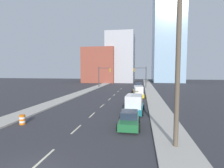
{
  "coord_description": "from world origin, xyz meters",
  "views": [
    {
      "loc": [
        5.75,
        -7.38,
        5.31
      ],
      "look_at": [
        -0.86,
        31.94,
        2.2
      ],
      "focal_mm": 28.0,
      "sensor_mm": 36.0,
      "label": 1
    }
  ],
  "objects_px": {
    "sedan_tan": "(137,90)",
    "sedan_maroon": "(139,84)",
    "utility_pole_right_near": "(178,66)",
    "sedan_silver": "(138,86)",
    "traffic_signal_left": "(102,74)",
    "traffic_signal_right": "(142,74)",
    "box_truck_yellow": "(138,92)",
    "sedan_green": "(129,120)",
    "sedan_navy": "(138,87)",
    "box_truck_teal": "(134,104)",
    "sedan_brown": "(134,100)",
    "traffic_barrel": "(22,120)"
  },
  "relations": [
    {
      "from": "traffic_barrel",
      "to": "sedan_navy",
      "type": "xyz_separation_m",
      "value": [
        10.61,
        32.76,
        0.19
      ]
    },
    {
      "from": "utility_pole_right_near",
      "to": "sedan_green",
      "type": "xyz_separation_m",
      "value": [
        -3.43,
        4.1,
        -4.94
      ]
    },
    {
      "from": "utility_pole_right_near",
      "to": "sedan_green",
      "type": "distance_m",
      "value": 7.28
    },
    {
      "from": "sedan_green",
      "to": "sedan_navy",
      "type": "bearing_deg",
      "value": 89.12
    },
    {
      "from": "traffic_signal_left",
      "to": "sedan_maroon",
      "type": "relative_size",
      "value": 1.5
    },
    {
      "from": "traffic_barrel",
      "to": "sedan_silver",
      "type": "height_order",
      "value": "sedan_silver"
    },
    {
      "from": "sedan_silver",
      "to": "box_truck_yellow",
      "type": "bearing_deg",
      "value": -87.8
    },
    {
      "from": "sedan_maroon",
      "to": "sedan_brown",
      "type": "bearing_deg",
      "value": -89.15
    },
    {
      "from": "box_truck_yellow",
      "to": "sedan_navy",
      "type": "distance_m",
      "value": 12.83
    },
    {
      "from": "traffic_signal_left",
      "to": "utility_pole_right_near",
      "type": "xyz_separation_m",
      "value": [
        14.5,
        -41.25,
        1.49
      ]
    },
    {
      "from": "utility_pole_right_near",
      "to": "sedan_silver",
      "type": "bearing_deg",
      "value": 94.52
    },
    {
      "from": "traffic_signal_left",
      "to": "box_truck_yellow",
      "type": "height_order",
      "value": "traffic_signal_left"
    },
    {
      "from": "sedan_green",
      "to": "sedan_silver",
      "type": "xyz_separation_m",
      "value": [
        0.17,
        37.11,
        -0.01
      ]
    },
    {
      "from": "sedan_green",
      "to": "box_truck_yellow",
      "type": "xyz_separation_m",
      "value": [
        0.54,
        18.9,
        0.35
      ]
    },
    {
      "from": "utility_pole_right_near",
      "to": "sedan_silver",
      "type": "height_order",
      "value": "utility_pole_right_near"
    },
    {
      "from": "traffic_signal_right",
      "to": "sedan_tan",
      "type": "xyz_separation_m",
      "value": [
        -1.4,
        -10.97,
        -3.48
      ]
    },
    {
      "from": "sedan_tan",
      "to": "sedan_maroon",
      "type": "xyz_separation_m",
      "value": [
        0.3,
        16.19,
        -0.01
      ]
    },
    {
      "from": "traffic_signal_left",
      "to": "traffic_signal_right",
      "type": "bearing_deg",
      "value": 0.0
    },
    {
      "from": "sedan_brown",
      "to": "sedan_navy",
      "type": "xyz_separation_m",
      "value": [
        0.18,
        20.05,
        0.03
      ]
    },
    {
      "from": "traffic_signal_right",
      "to": "traffic_barrel",
      "type": "relative_size",
      "value": 6.79
    },
    {
      "from": "utility_pole_right_near",
      "to": "sedan_green",
      "type": "bearing_deg",
      "value": 129.9
    },
    {
      "from": "sedan_brown",
      "to": "sedan_navy",
      "type": "relative_size",
      "value": 1.07
    },
    {
      "from": "traffic_signal_left",
      "to": "traffic_signal_right",
      "type": "distance_m",
      "value": 12.47
    },
    {
      "from": "utility_pole_right_near",
      "to": "sedan_tan",
      "type": "relative_size",
      "value": 2.59
    },
    {
      "from": "box_truck_teal",
      "to": "sedan_silver",
      "type": "bearing_deg",
      "value": 92.83
    },
    {
      "from": "sedan_green",
      "to": "sedan_tan",
      "type": "bearing_deg",
      "value": 89.4
    },
    {
      "from": "sedan_green",
      "to": "sedan_navy",
      "type": "height_order",
      "value": "sedan_green"
    },
    {
      "from": "sedan_tan",
      "to": "sedan_navy",
      "type": "xyz_separation_m",
      "value": [
        0.16,
        5.54,
        0.02
      ]
    },
    {
      "from": "traffic_barrel",
      "to": "traffic_signal_left",
      "type": "bearing_deg",
      "value": 90.93
    },
    {
      "from": "sedan_tan",
      "to": "sedan_silver",
      "type": "xyz_separation_m",
      "value": [
        0.16,
        10.92,
        0.03
      ]
    },
    {
      "from": "sedan_tan",
      "to": "sedan_navy",
      "type": "distance_m",
      "value": 5.54
    },
    {
      "from": "traffic_signal_right",
      "to": "box_truck_yellow",
      "type": "xyz_separation_m",
      "value": [
        -0.87,
        -18.25,
        -3.1
      ]
    },
    {
      "from": "sedan_green",
      "to": "sedan_maroon",
      "type": "distance_m",
      "value": 42.38
    },
    {
      "from": "traffic_signal_right",
      "to": "sedan_silver",
      "type": "distance_m",
      "value": 3.67
    },
    {
      "from": "traffic_signal_right",
      "to": "sedan_tan",
      "type": "bearing_deg",
      "value": -97.28
    },
    {
      "from": "box_truck_yellow",
      "to": "sedan_green",
      "type": "bearing_deg",
      "value": -93.8
    },
    {
      "from": "sedan_brown",
      "to": "sedan_maroon",
      "type": "distance_m",
      "value": 30.71
    },
    {
      "from": "sedan_tan",
      "to": "sedan_maroon",
      "type": "relative_size",
      "value": 0.99
    },
    {
      "from": "utility_pole_right_near",
      "to": "sedan_tan",
      "type": "xyz_separation_m",
      "value": [
        -3.42,
        30.29,
        -4.98
      ]
    },
    {
      "from": "sedan_tan",
      "to": "sedan_maroon",
      "type": "height_order",
      "value": "sedan_tan"
    },
    {
      "from": "sedan_maroon",
      "to": "traffic_signal_right",
      "type": "bearing_deg",
      "value": -76.62
    },
    {
      "from": "sedan_brown",
      "to": "sedan_tan",
      "type": "bearing_deg",
      "value": 87.44
    },
    {
      "from": "traffic_signal_right",
      "to": "sedan_navy",
      "type": "relative_size",
      "value": 1.46
    },
    {
      "from": "sedan_brown",
      "to": "sedan_maroon",
      "type": "height_order",
      "value": "sedan_brown"
    },
    {
      "from": "sedan_green",
      "to": "sedan_silver",
      "type": "relative_size",
      "value": 0.99
    },
    {
      "from": "traffic_signal_right",
      "to": "box_truck_teal",
      "type": "xyz_separation_m",
      "value": [
        -1.2,
        -31.41,
        -3.09
      ]
    },
    {
      "from": "traffic_barrel",
      "to": "sedan_silver",
      "type": "xyz_separation_m",
      "value": [
        10.62,
        38.14,
        0.2
      ]
    },
    {
      "from": "box_truck_teal",
      "to": "sedan_brown",
      "type": "distance_m",
      "value": 5.95
    },
    {
      "from": "sedan_silver",
      "to": "sedan_brown",
      "type": "bearing_deg",
      "value": -89.37
    },
    {
      "from": "sedan_brown",
      "to": "sedan_maroon",
      "type": "bearing_deg",
      "value": 86.94
    }
  ]
}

